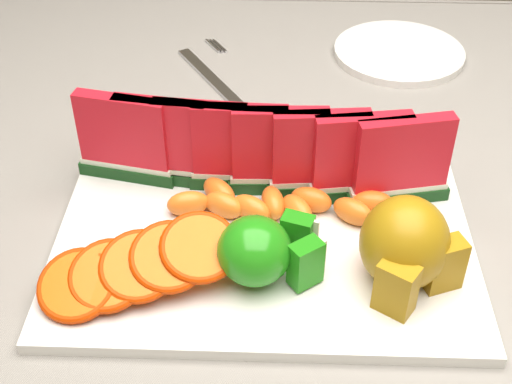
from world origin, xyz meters
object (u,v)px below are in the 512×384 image
(platter, at_px, (264,233))
(side_plate, at_px, (399,52))
(fork, at_px, (211,74))
(apple_cluster, at_px, (263,251))
(pear_cluster, at_px, (406,247))

(platter, distance_m, side_plate, 0.42)
(platter, distance_m, fork, 0.32)
(apple_cluster, height_order, pear_cluster, pear_cluster)
(platter, xyz_separation_m, pear_cluster, (0.13, -0.06, 0.04))
(side_plate, bearing_deg, platter, -115.04)
(platter, height_order, apple_cluster, apple_cluster)
(fork, bearing_deg, pear_cluster, -61.51)
(fork, bearing_deg, apple_cluster, -78.25)
(side_plate, bearing_deg, apple_cluster, -111.78)
(apple_cluster, xyz_separation_m, side_plate, (0.18, 0.44, -0.04))
(platter, bearing_deg, pear_cluster, -26.05)
(pear_cluster, relative_size, fork, 0.58)
(apple_cluster, bearing_deg, side_plate, 68.22)
(fork, bearing_deg, side_plate, 14.38)
(platter, xyz_separation_m, apple_cluster, (0.00, -0.06, 0.04))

